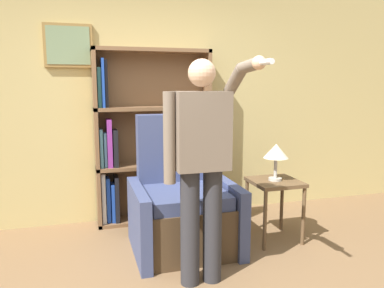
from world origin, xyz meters
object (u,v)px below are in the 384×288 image
at_px(armchair, 182,207).
at_px(person_standing, 202,159).
at_px(table_lamp, 276,153).
at_px(side_table, 275,190).
at_px(bookcase, 143,141).

relative_size(armchair, person_standing, 0.73).
height_order(armchair, person_standing, person_standing).
height_order(armchair, table_lamp, armchair).
relative_size(side_table, table_lamp, 1.68).
bearing_deg(person_standing, table_lamp, 31.98).
bearing_deg(side_table, person_standing, -148.02).
bearing_deg(bookcase, table_lamp, -37.51).
distance_m(armchair, person_standing, 0.92).
bearing_deg(side_table, armchair, 174.52).
bearing_deg(side_table, bookcase, 142.49).
distance_m(person_standing, table_lamp, 1.14).
height_order(armchair, side_table, armchair).
distance_m(armchair, side_table, 0.95).
xyz_separation_m(armchair, side_table, (0.94, -0.09, 0.12)).
height_order(bookcase, side_table, bookcase).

